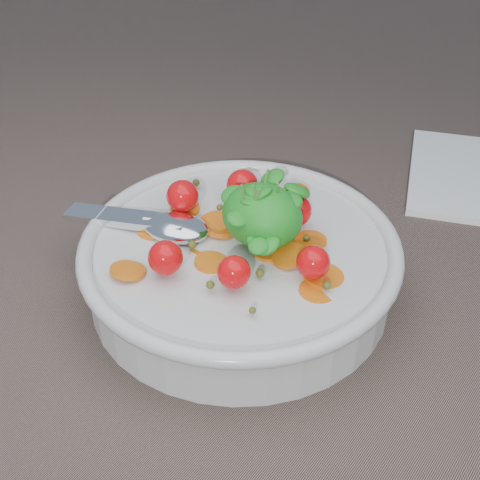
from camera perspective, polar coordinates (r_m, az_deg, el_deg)
The scene contains 2 objects.
ground at distance 0.53m, azimuth 3.94°, elevation -4.20°, with size 6.00×6.00×0.00m, color #735D52.
bowl at distance 0.51m, azimuth 0.03°, elevation -1.87°, with size 0.26×0.24×0.10m.
Camera 1 is at (0.21, -0.35, 0.35)m, focal length 50.00 mm.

